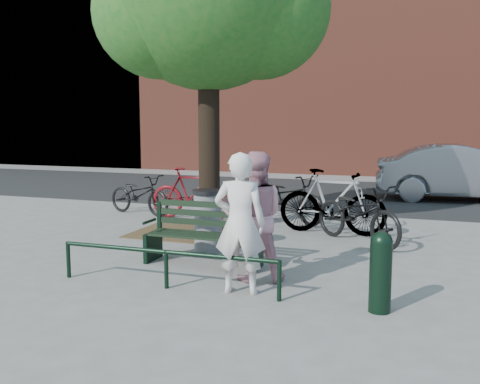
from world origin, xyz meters
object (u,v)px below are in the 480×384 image
at_px(litter_bin, 208,220).
at_px(bicycle_c, 288,198).
at_px(person_left, 240,223).
at_px(person_right, 254,216).
at_px(park_bench, 205,233).
at_px(bollard, 381,269).
at_px(parked_car, 464,173).

xyz_separation_m(litter_bin, bicycle_c, (0.61, 2.95, 0.00)).
distance_m(person_left, person_right, 0.59).
relative_size(park_bench, litter_bin, 1.70).
relative_size(person_right, bollard, 1.88).
relative_size(bollard, litter_bin, 0.90).
xyz_separation_m(park_bench, person_right, (0.95, -0.54, 0.39)).
bearing_deg(person_right, park_bench, -46.00).
relative_size(park_bench, bollard, 1.88).
height_order(person_right, bicycle_c, person_right).
distance_m(park_bench, person_right, 1.16).
bearing_deg(litter_bin, parked_car, 59.74).
bearing_deg(bollard, parked_car, 81.42).
relative_size(litter_bin, parked_car, 0.22).
bearing_deg(park_bench, litter_bin, 109.42).
bearing_deg(bollard, person_left, 175.85).
bearing_deg(park_bench, person_left, -49.92).
height_order(park_bench, bicycle_c, bicycle_c).
xyz_separation_m(bollard, bicycle_c, (-2.32, 4.94, 0.02)).
distance_m(litter_bin, parked_car, 8.64).
xyz_separation_m(person_left, litter_bin, (-1.21, 1.86, -0.37)).
bearing_deg(person_left, litter_bin, -66.58).
bearing_deg(litter_bin, park_bench, -70.58).
height_order(park_bench, bollard, park_bench).
distance_m(person_left, bollard, 1.76).
xyz_separation_m(bicycle_c, parked_car, (3.74, 4.50, 0.24)).
bearing_deg(bicycle_c, person_right, -143.64).
height_order(litter_bin, parked_car, parked_car).
bearing_deg(parked_car, person_right, 154.29).
relative_size(person_left, parked_car, 0.39).
bearing_deg(litter_bin, person_left, -57.02).
bearing_deg(person_left, bicycle_c, -92.45).
relative_size(litter_bin, bicycle_c, 0.52).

